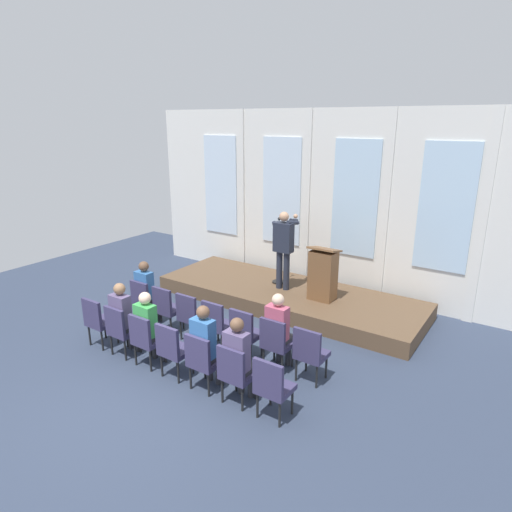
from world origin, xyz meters
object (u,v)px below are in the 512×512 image
object	(u,v)px
chair_r1_c2	(146,337)
chair_r1_c6	(272,385)
mic_stand	(278,269)
audience_r1_c1	(123,315)
audience_r0_c0	(147,289)
audience_r1_c4	(206,343)
chair_r0_c6	(310,351)
chair_r1_c4	(203,359)
audience_r0_c5	(279,327)
chair_r1_c0	(98,319)
chair_r0_c3	(217,322)
chair_r1_c1	(121,328)
chair_r1_c3	(173,347)
lectern	(323,274)
chair_r0_c0	(144,299)
speaker	(284,245)
chair_r0_c4	(245,331)
chair_r0_c1	(167,306)
audience_r1_c5	(239,356)
chair_r0_c5	(276,341)
chair_r0_c2	(191,314)
audience_r1_c2	(149,325)
chair_r1_c5	(236,371)

from	to	relation	value
chair_r1_c2	chair_r1_c6	size ratio (longest dim) A/B	1.00
mic_stand	audience_r1_c1	world-z (taller)	mic_stand
audience_r0_c0	audience_r1_c4	distance (m)	2.71
chair_r0_c6	chair_r1_c4	size ratio (longest dim) A/B	1.00
audience_r0_c5	chair_r0_c6	xyz separation A→B (m)	(0.62, -0.08, -0.21)
chair_r1_c2	chair_r1_c0	bearing A→B (deg)	180.00
chair_r0_c3	chair_r1_c1	bearing A→B (deg)	-138.27
chair_r0_c3	chair_r1_c3	bearing A→B (deg)	-90.00
lectern	chair_r0_c0	bearing A→B (deg)	-138.16
speaker	chair_r0_c4	size ratio (longest dim) A/B	1.87
chair_r0_c4	audience_r0_c5	world-z (taller)	audience_r0_c5
audience_r1_c4	chair_r0_c6	bearing A→B (deg)	39.65
speaker	chair_r0_c0	world-z (taller)	speaker
chair_r0_c1	audience_r1_c5	distance (m)	2.68
speaker	chair_r0_c5	distance (m)	2.97
chair_r0_c0	audience_r1_c4	distance (m)	2.69
chair_r0_c0	chair_r1_c6	size ratio (longest dim) A/B	1.00
chair_r0_c2	chair_r0_c6	world-z (taller)	same
audience_r0_c5	chair_r0_c6	bearing A→B (deg)	-7.41
chair_r1_c0	chair_r1_c1	distance (m)	0.62
chair_r0_c2	audience_r1_c2	size ratio (longest dim) A/B	0.71
chair_r1_c2	chair_r1_c5	size ratio (longest dim) A/B	1.00
chair_r0_c6	chair_r1_c3	distance (m)	2.16
audience_r0_c0	chair_r1_c3	size ratio (longest dim) A/B	1.41
chair_r1_c0	chair_r1_c3	bearing A→B (deg)	0.00
lectern	chair_r1_c1	xyz separation A→B (m)	(-2.12, -3.55, -0.36)
chair_r0_c6	chair_r1_c4	distance (m)	1.66
chair_r0_c0	chair_r0_c4	bearing A→B (deg)	0.00
chair_r0_c3	chair_r1_c6	bearing A→B (deg)	-30.74
audience_r0_c0	chair_r0_c1	world-z (taller)	audience_r0_c0
chair_r0_c0	audience_r1_c5	xyz separation A→B (m)	(3.09, -1.02, 0.21)
chair_r0_c0	audience_r1_c2	distance (m)	1.62
chair_r0_c1	chair_r0_c4	distance (m)	1.85
chair_r0_c3	chair_r0_c6	world-z (taller)	same
mic_stand	chair_r1_c5	xyz separation A→B (m)	(1.64, -3.87, -0.14)
mic_stand	chair_r1_c6	distance (m)	4.48
chair_r0_c5	chair_r1_c1	world-z (taller)	same
lectern	audience_r0_c0	distance (m)	3.62
chair_r0_c5	chair_r1_c0	world-z (taller)	same
chair_r0_c3	chair_r0_c5	bearing A→B (deg)	0.00
speaker	chair_r1_c3	bearing A→B (deg)	-88.15
audience_r1_c5	chair_r0_c1	bearing A→B (deg)	157.53
chair_r0_c6	audience_r1_c1	size ratio (longest dim) A/B	0.70
lectern	audience_r0_c0	size ratio (longest dim) A/B	0.88
chair_r0_c0	chair_r1_c3	world-z (taller)	same
chair_r0_c1	chair_r0_c3	bearing A→B (deg)	0.00
chair_r0_c5	audience_r1_c1	size ratio (longest dim) A/B	0.70
chair_r0_c1	chair_r0_c5	distance (m)	2.47
chair_r0_c2	chair_r0_c6	xyz separation A→B (m)	(2.47, 0.00, 0.00)
audience_r0_c5	chair_r1_c3	bearing A→B (deg)	-136.26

